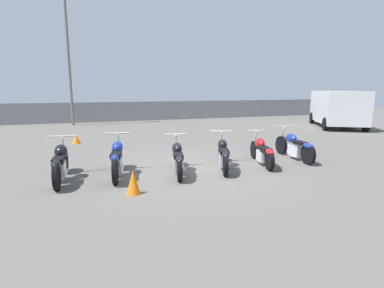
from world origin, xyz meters
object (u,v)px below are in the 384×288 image
Objects in this scene: motorcycle_slot_1 at (117,159)px; motorcycle_slot_2 at (178,158)px; light_pole_left at (68,45)px; traffic_cone_near at (133,182)px; motorcycle_slot_0 at (61,163)px; traffic_cone_far at (76,139)px; motorcycle_slot_4 at (262,151)px; parked_van at (337,107)px; motorcycle_slot_5 at (295,146)px; motorcycle_slot_3 at (223,154)px.

motorcycle_slot_2 is at bearing 1.20° from motorcycle_slot_1.
traffic_cone_near is at bearing -82.77° from light_pole_left.
traffic_cone_far is (0.17, 5.25, -0.25)m from motorcycle_slot_0.
light_pole_left is 8.18m from traffic_cone_far.
motorcycle_slot_4 is at bearing 8.06° from motorcycle_slot_1.
motorcycle_slot_0 is at bearing -127.29° from parked_van.
motorcycle_slot_4 is at bearing -164.58° from motorcycle_slot_5.
light_pole_left is 3.84× the size of motorcycle_slot_5.
parked_van reaches higher than motorcycle_slot_4.
motorcycle_slot_0 is 5.44m from motorcycle_slot_4.
traffic_cone_far is at bearing 145.85° from motorcycle_slot_3.
traffic_cone_near is (1.72, -13.54, -4.48)m from light_pole_left.
motorcycle_slot_3 is 12.02m from parked_van.
motorcycle_slot_0 is 1.02× the size of motorcycle_slot_3.
motorcycle_slot_1 is at bearing 97.38° from traffic_cone_near.
motorcycle_slot_5 reaches higher than traffic_cone_near.
traffic_cone_far is at bearing 101.17° from traffic_cone_near.
parked_van is (10.19, 6.33, 0.76)m from motorcycle_slot_3.
motorcycle_slot_4 is 5.11× the size of traffic_cone_far.
motorcycle_slot_2 is at bearing -3.11° from motorcycle_slot_0.
motorcycle_slot_0 is at bearing 134.93° from traffic_cone_near.
traffic_cone_near is at bearing -158.32° from motorcycle_slot_5.
parked_van is (8.92, 6.28, 0.76)m from motorcycle_slot_4.
light_pole_left reaches higher than motorcycle_slot_0.
motorcycle_slot_2 is 2.60m from motorcycle_slot_4.
parked_van reaches higher than traffic_cone_far.
motorcycle_slot_2 is at bearing -121.28° from parked_van.
parked_van is at bearing 43.70° from motorcycle_slot_5.
parked_van is at bearing 30.58° from traffic_cone_near.
motorcycle_slot_5 is at bearing 24.66° from motorcycle_slot_4.
traffic_cone_near is at bearing -147.03° from motorcycle_slot_4.
motorcycle_slot_5 is (1.34, 0.24, 0.02)m from motorcycle_slot_4.
light_pole_left is 14.37m from traffic_cone_near.
light_pole_left is 12.93m from motorcycle_slot_1.
motorcycle_slot_4 is 0.39× the size of parked_van.
motorcycle_slot_1 is 1.00× the size of motorcycle_slot_2.
motorcycle_slot_0 is 1.04× the size of motorcycle_slot_2.
motorcycle_slot_3 is 2.94m from traffic_cone_near.
light_pole_left is at bearing 129.49° from motorcycle_slot_3.
motorcycle_slot_0 reaches higher than traffic_cone_near.
motorcycle_slot_4 reaches higher than traffic_cone_near.
motorcycle_slot_0 is 5.47× the size of traffic_cone_far.
motorcycle_slot_1 is 1.53m from motorcycle_slot_2.
motorcycle_slot_1 is at bearing -167.27° from motorcycle_slot_4.
motorcycle_slot_4 is at bearing -65.20° from light_pole_left.
light_pole_left reaches higher than motorcycle_slot_2.
motorcycle_slot_4 is (2.60, 0.11, -0.02)m from motorcycle_slot_2.
motorcycle_slot_5 is at bearing -111.75° from parked_van.
motorcycle_slot_0 is 0.41× the size of parked_van.
motorcycle_slot_0 is 1.04× the size of motorcycle_slot_1.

